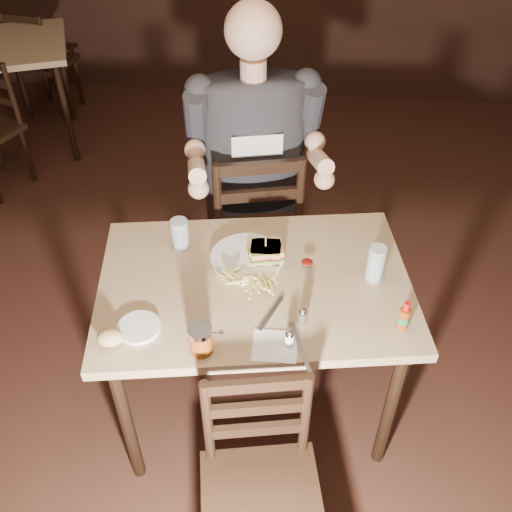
# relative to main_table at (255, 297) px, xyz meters

# --- Properties ---
(room_shell) EXTENTS (7.00, 7.00, 7.00)m
(room_shell) POSITION_rel_main_table_xyz_m (0.10, -0.32, 0.72)
(room_shell) COLOR black
(room_shell) RESTS_ON ground
(main_table) EXTENTS (1.25, 0.93, 0.77)m
(main_table) POSITION_rel_main_table_xyz_m (0.00, 0.00, 0.00)
(main_table) COLOR tan
(main_table) RESTS_ON ground
(bg_table) EXTENTS (1.03, 1.03, 0.77)m
(bg_table) POSITION_rel_main_table_xyz_m (-1.90, 2.13, -0.00)
(bg_table) COLOR tan
(bg_table) RESTS_ON ground
(chair_far) EXTENTS (0.54, 0.57, 0.97)m
(chair_far) POSITION_rel_main_table_xyz_m (-0.07, 0.70, -0.20)
(chair_far) COLOR black
(chair_far) RESTS_ON ground
(chair_near) EXTENTS (0.46, 0.49, 0.84)m
(chair_near) POSITION_rel_main_table_xyz_m (0.08, -0.66, -0.26)
(chair_near) COLOR black
(chair_near) RESTS_ON ground
(bg_chair_far) EXTENTS (0.45, 0.48, 0.83)m
(bg_chair_far) POSITION_rel_main_table_xyz_m (-1.90, 2.68, -0.27)
(bg_chair_far) COLOR black
(bg_chair_far) RESTS_ON ground
(diner) EXTENTS (0.70, 0.60, 1.05)m
(diner) POSITION_rel_main_table_xyz_m (-0.06, 0.65, 0.34)
(diner) COLOR #27272B
(diner) RESTS_ON chair_far
(dinner_plate) EXTENTS (0.31, 0.31, 0.02)m
(dinner_plate) POSITION_rel_main_table_xyz_m (-0.04, 0.11, 0.09)
(dinner_plate) COLOR white
(dinner_plate) RESTS_ON main_table
(sandwich_left) EXTENTS (0.15, 0.13, 0.10)m
(sandwich_left) POSITION_rel_main_table_xyz_m (0.03, 0.11, 0.15)
(sandwich_left) COLOR tan
(sandwich_left) RESTS_ON dinner_plate
(sandwich_right) EXTENTS (0.11, 0.09, 0.10)m
(sandwich_right) POSITION_rel_main_table_xyz_m (0.03, 0.11, 0.15)
(sandwich_right) COLOR tan
(sandwich_right) RESTS_ON dinner_plate
(fries_pile) EXTENTS (0.27, 0.21, 0.04)m
(fries_pile) POSITION_rel_main_table_xyz_m (-0.02, -0.04, 0.12)
(fries_pile) COLOR #F2D56B
(fries_pile) RESTS_ON dinner_plate
(ketchup_dollop) EXTENTS (0.05, 0.05, 0.01)m
(ketchup_dollop) POSITION_rel_main_table_xyz_m (0.19, 0.10, 0.11)
(ketchup_dollop) COLOR maroon
(ketchup_dollop) RESTS_ON dinner_plate
(glass_left) EXTENTS (0.08, 0.08, 0.13)m
(glass_left) POSITION_rel_main_table_xyz_m (-0.31, 0.17, 0.15)
(glass_left) COLOR silver
(glass_left) RESTS_ON main_table
(glass_right) EXTENTS (0.07, 0.07, 0.15)m
(glass_right) POSITION_rel_main_table_xyz_m (0.44, 0.06, 0.16)
(glass_right) COLOR silver
(glass_right) RESTS_ON main_table
(hot_sauce) EXTENTS (0.04, 0.04, 0.12)m
(hot_sauce) POSITION_rel_main_table_xyz_m (0.52, -0.18, 0.15)
(hot_sauce) COLOR #79340E
(hot_sauce) RESTS_ON main_table
(salt_shaker) EXTENTS (0.03, 0.03, 0.06)m
(salt_shaker) POSITION_rel_main_table_xyz_m (0.14, -0.29, 0.11)
(salt_shaker) COLOR white
(salt_shaker) RESTS_ON main_table
(pepper_shaker) EXTENTS (0.04, 0.04, 0.06)m
(pepper_shaker) POSITION_rel_main_table_xyz_m (0.18, -0.19, 0.11)
(pepper_shaker) COLOR #38332D
(pepper_shaker) RESTS_ON main_table
(syrup_dispenser) EXTENTS (0.09, 0.09, 0.10)m
(syrup_dispenser) POSITION_rel_main_table_xyz_m (-0.14, -0.34, 0.14)
(syrup_dispenser) COLOR #79340E
(syrup_dispenser) RESTS_ON main_table
(napkin) EXTENTS (0.15, 0.14, 0.00)m
(napkin) POSITION_rel_main_table_xyz_m (0.09, -0.30, 0.09)
(napkin) COLOR white
(napkin) RESTS_ON main_table
(knife) EXTENTS (0.08, 0.21, 0.01)m
(knife) POSITION_rel_main_table_xyz_m (0.18, -0.30, 0.09)
(knife) COLOR silver
(knife) RESTS_ON napkin
(fork) EXTENTS (0.08, 0.17, 0.01)m
(fork) POSITION_rel_main_table_xyz_m (0.07, -0.16, 0.09)
(fork) COLOR silver
(fork) RESTS_ON napkin
(side_plate) EXTENTS (0.16, 0.16, 0.01)m
(side_plate) POSITION_rel_main_table_xyz_m (-0.37, -0.27, 0.09)
(side_plate) COLOR white
(side_plate) RESTS_ON main_table
(bread_roll) EXTENTS (0.10, 0.09, 0.05)m
(bread_roll) POSITION_rel_main_table_xyz_m (-0.44, -0.34, 0.12)
(bread_roll) COLOR tan
(bread_roll) RESTS_ON side_plate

